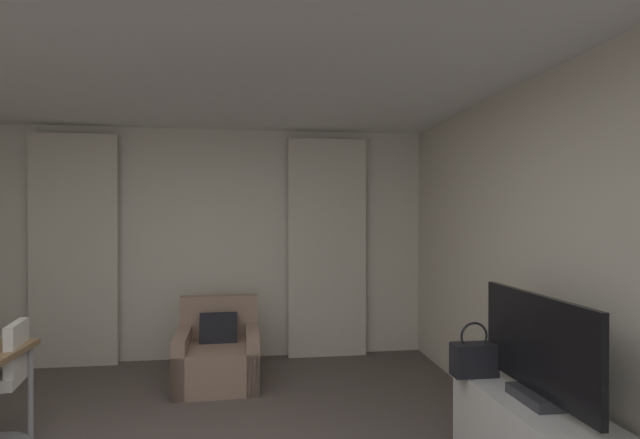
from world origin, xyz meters
The scene contains 8 objects.
wall_window centered at (0.00, 3.03, 1.30)m, with size 5.12×0.06×2.60m.
wall_right centered at (2.53, 0.00, 1.30)m, with size 0.06×6.12×2.60m.
ceiling centered at (0.00, 0.00, 2.63)m, with size 5.12×6.12×0.06m, color white.
curtain_left_panel centered at (-1.38, 2.90, 1.25)m, with size 0.90×0.06×2.50m.
curtain_right_panel centered at (1.38, 2.90, 1.25)m, with size 0.90×0.06×2.50m.
armchair centered at (0.19, 2.14, 0.26)m, with size 0.79×0.82×0.80m.
tv_flatscreen centered at (2.18, 0.03, 0.82)m, with size 0.20×1.11×0.63m.
handbag_primary centered at (2.02, 0.52, 0.64)m, with size 0.30×0.14×0.37m.
Camera 1 is at (0.53, -2.59, 1.61)m, focal length 27.12 mm.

